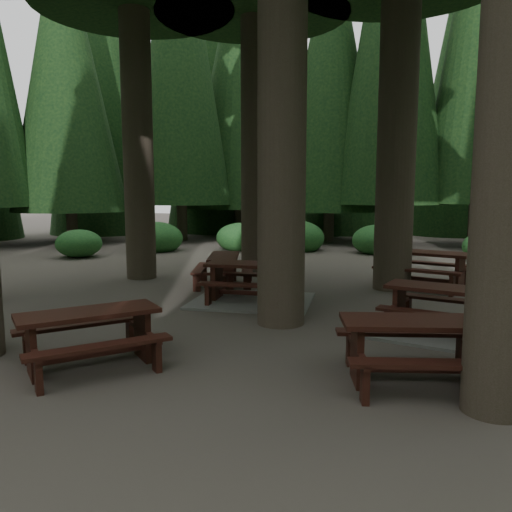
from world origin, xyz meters
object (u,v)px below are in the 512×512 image
(picnic_table_e, at_px, (89,330))
(picnic_table_f, at_px, (419,341))
(picnic_table_d, at_px, (425,264))
(picnic_table_a, at_px, (443,318))
(picnic_table_b, at_px, (224,266))
(picnic_table_c, at_px, (252,288))

(picnic_table_e, bearing_deg, picnic_table_f, -38.25)
(picnic_table_d, relative_size, picnic_table_f, 1.10)
(picnic_table_f, bearing_deg, picnic_table_d, 73.70)
(picnic_table_d, distance_m, picnic_table_e, 8.50)
(picnic_table_a, xyz_separation_m, picnic_table_b, (-5.12, 2.69, 0.24))
(picnic_table_c, bearing_deg, picnic_table_d, 33.52)
(picnic_table_a, height_order, picnic_table_d, picnic_table_d)
(picnic_table_b, bearing_deg, picnic_table_c, -158.41)
(picnic_table_a, bearing_deg, picnic_table_c, 174.28)
(picnic_table_b, relative_size, picnic_table_f, 0.98)
(picnic_table_b, xyz_separation_m, picnic_table_d, (4.72, 1.47, 0.08))
(picnic_table_c, xyz_separation_m, picnic_table_f, (3.49, -3.60, 0.24))
(picnic_table_b, distance_m, picnic_table_c, 2.00)
(picnic_table_b, height_order, picnic_table_c, picnic_table_c)
(picnic_table_c, xyz_separation_m, picnic_table_d, (3.42, 2.97, 0.30))
(picnic_table_a, height_order, picnic_table_b, picnic_table_a)
(picnic_table_b, distance_m, picnic_table_e, 6.02)
(picnic_table_a, relative_size, picnic_table_d, 1.11)
(picnic_table_b, distance_m, picnic_table_f, 7.00)
(picnic_table_c, height_order, picnic_table_d, picnic_table_d)
(picnic_table_d, bearing_deg, picnic_table_c, -123.98)
(picnic_table_c, relative_size, picnic_table_e, 1.19)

